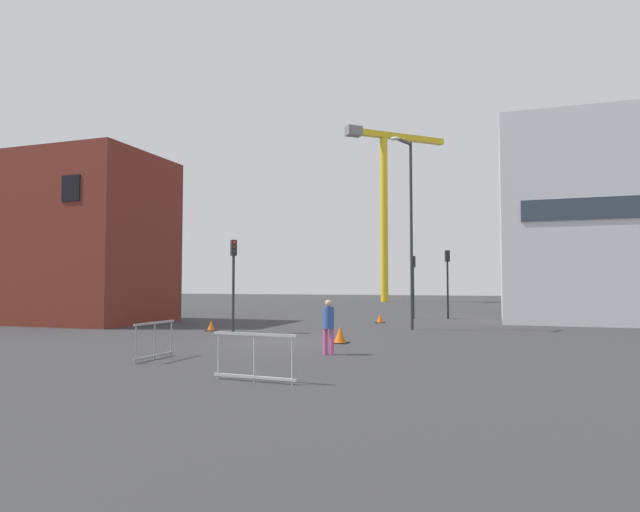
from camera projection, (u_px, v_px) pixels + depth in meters
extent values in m
plane|color=#333335|center=(283.00, 342.00, 19.83)|extent=(160.00, 160.00, 0.00)
cube|color=maroon|center=(69.00, 240.00, 30.19)|extent=(10.66, 6.54, 9.28)
cube|color=black|center=(71.00, 188.00, 26.17)|extent=(1.10, 0.06, 1.30)
cube|color=silver|center=(617.00, 221.00, 29.79)|extent=(12.36, 7.61, 11.35)
cube|color=#2D3847|center=(633.00, 207.00, 26.17)|extent=(10.38, 0.08, 1.10)
cylinder|color=yellow|center=(384.00, 219.00, 63.01)|extent=(0.90, 0.90, 19.58)
cube|color=yellow|center=(399.00, 137.00, 64.39)|extent=(9.88, 8.77, 0.70)
cube|color=slate|center=(354.00, 131.00, 61.99)|extent=(2.14, 2.09, 1.10)
cylinder|color=#2D2D30|center=(411.00, 235.00, 25.28)|extent=(0.14, 0.14, 8.98)
cube|color=#2D2D30|center=(403.00, 141.00, 24.96)|extent=(0.60, 1.36, 0.10)
ellipsoid|color=silver|center=(395.00, 139.00, 24.42)|extent=(0.44, 0.24, 0.16)
cylinder|color=black|center=(448.00, 290.00, 33.00)|extent=(0.12, 0.12, 3.55)
cube|color=black|center=(447.00, 256.00, 33.11)|extent=(0.33, 0.35, 0.70)
sphere|color=#390605|center=(446.00, 253.00, 33.30)|extent=(0.11, 0.11, 0.11)
sphere|color=#3C2905|center=(446.00, 256.00, 33.28)|extent=(0.11, 0.11, 0.11)
sphere|color=green|center=(446.00, 260.00, 33.27)|extent=(0.11, 0.11, 0.11)
cylinder|color=black|center=(413.00, 293.00, 32.80)|extent=(0.12, 0.12, 3.18)
cube|color=black|center=(413.00, 262.00, 32.90)|extent=(0.28, 0.31, 0.70)
sphere|color=red|center=(412.00, 258.00, 32.76)|extent=(0.11, 0.11, 0.11)
sphere|color=#3C2905|center=(412.00, 262.00, 32.75)|extent=(0.11, 0.11, 0.11)
sphere|color=#07330F|center=(412.00, 265.00, 32.74)|extent=(0.11, 0.11, 0.11)
cylinder|color=#2D2D30|center=(233.00, 294.00, 23.38)|extent=(0.12, 0.12, 3.41)
cube|color=#2D2D30|center=(234.00, 248.00, 23.48)|extent=(0.36, 0.37, 0.70)
sphere|color=red|center=(235.00, 243.00, 23.33)|extent=(0.11, 0.11, 0.11)
sphere|color=#3C2905|center=(235.00, 248.00, 23.32)|extent=(0.11, 0.11, 0.11)
sphere|color=#07330F|center=(235.00, 253.00, 23.31)|extent=(0.11, 0.11, 0.11)
cylinder|color=#D14C8C|center=(332.00, 342.00, 16.28)|extent=(0.14, 0.14, 0.80)
cylinder|color=#D14C8C|center=(325.00, 342.00, 16.32)|extent=(0.14, 0.14, 0.80)
cylinder|color=#33519E|center=(328.00, 318.00, 16.34)|extent=(0.34, 0.34, 0.67)
sphere|color=tan|center=(328.00, 303.00, 16.36)|extent=(0.22, 0.22, 0.22)
cube|color=gray|center=(155.00, 323.00, 15.29)|extent=(0.07, 1.84, 0.06)
cube|color=gray|center=(154.00, 356.00, 15.24)|extent=(0.07, 1.84, 0.06)
cylinder|color=gray|center=(136.00, 344.00, 14.48)|extent=(0.04, 0.04, 1.05)
cylinder|color=gray|center=(155.00, 341.00, 15.26)|extent=(0.04, 0.04, 1.05)
cylinder|color=gray|center=(171.00, 338.00, 16.05)|extent=(0.04, 0.04, 1.05)
cube|color=#B2B5BA|center=(254.00, 334.00, 11.87)|extent=(2.09, 0.21, 0.06)
cube|color=#B2B5BA|center=(254.00, 377.00, 11.82)|extent=(2.09, 0.21, 0.06)
cylinder|color=#B2B5BA|center=(218.00, 356.00, 12.20)|extent=(0.04, 0.04, 1.05)
cylinder|color=#B2B5BA|center=(254.00, 358.00, 11.84)|extent=(0.04, 0.04, 1.05)
cylinder|color=#B2B5BA|center=(292.00, 360.00, 11.48)|extent=(0.04, 0.04, 1.05)
cube|color=black|center=(211.00, 331.00, 24.43)|extent=(0.47, 0.47, 0.03)
cone|color=#E55B0F|center=(211.00, 326.00, 24.45)|extent=(0.36, 0.36, 0.48)
cube|color=black|center=(380.00, 323.00, 29.46)|extent=(0.51, 0.51, 0.03)
cone|color=#E55B0F|center=(380.00, 318.00, 29.47)|extent=(0.39, 0.39, 0.52)
cube|color=black|center=(340.00, 343.00, 19.41)|extent=(0.60, 0.60, 0.03)
cone|color=#E55B0F|center=(340.00, 335.00, 19.43)|extent=(0.46, 0.46, 0.61)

